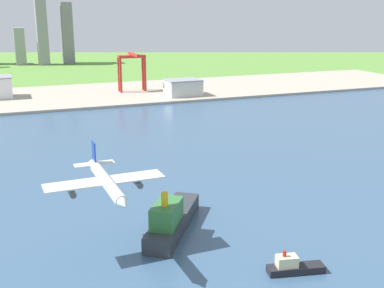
% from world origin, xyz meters
% --- Properties ---
extents(ground_plane, '(2400.00, 2400.00, 0.00)m').
position_xyz_m(ground_plane, '(0.00, 300.00, 0.00)').
color(ground_plane, '#5A8E3A').
extents(water_bay, '(840.00, 360.00, 0.15)m').
position_xyz_m(water_bay, '(0.00, 240.00, 0.07)').
color(water_bay, '#385675').
rests_on(water_bay, ground).
extents(industrial_pier, '(840.00, 140.00, 2.50)m').
position_xyz_m(industrial_pier, '(0.00, 490.00, 1.25)').
color(industrial_pier, '#ABA18F').
rests_on(industrial_pier, ground).
extents(airplane_landing, '(41.85, 45.51, 13.28)m').
position_xyz_m(airplane_landing, '(-19.33, 150.59, 28.67)').
color(airplane_landing, silver).
extents(container_barge, '(35.80, 45.84, 20.23)m').
position_xyz_m(container_barge, '(7.85, 161.59, 5.61)').
color(container_barge, '#2D3338').
rests_on(container_barge, water_bay).
extents(tugboat_small, '(20.01, 9.15, 8.37)m').
position_xyz_m(tugboat_small, '(35.81, 117.25, 2.45)').
color(tugboat_small, black).
rests_on(tugboat_small, water_bay).
extents(port_crane_red, '(28.14, 36.17, 40.11)m').
position_xyz_m(port_crane_red, '(76.83, 488.92, 31.55)').
color(port_crane_red, '#B72D23').
rests_on(port_crane_red, industrial_pier).
extents(warehouse_annex, '(33.61, 27.11, 15.96)m').
position_xyz_m(warehouse_annex, '(117.42, 447.17, 10.50)').
color(warehouse_annex, silver).
rests_on(warehouse_annex, industrial_pier).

